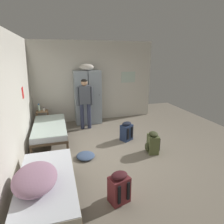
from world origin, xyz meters
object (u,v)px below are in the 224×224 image
backpack_olive (152,143)px  backpack_navy (126,131)px  locker_bank (88,96)px  clothes_pile_denim (86,156)px  bed_left_rear (50,128)px  water_bottle (39,108)px  lotion_bottle (44,109)px  person_traveler (85,99)px  bedding_heap (35,178)px  backpack_maroon (119,188)px  shelf_unit (43,117)px  bed_left_front (47,184)px

backpack_olive → backpack_navy: bearing=112.8°
locker_bank → clothes_pile_denim: locker_bank is taller
backpack_olive → clothes_pile_denim: size_ratio=1.20×
bed_left_rear → water_bottle: 1.25m
lotion_bottle → backpack_olive: 3.70m
person_traveler → bedding_heap: bearing=-110.7°
lotion_bottle → bed_left_rear: bearing=-80.8°
lotion_bottle → backpack_olive: size_ratio=0.26×
bedding_heap → backpack_olive: bearing=25.4°
locker_bank → lotion_bottle: (-1.48, -0.09, -0.34)m
water_bottle → backpack_maroon: bearing=-69.9°
shelf_unit → water_bottle: water_bottle is taller
clothes_pile_denim → shelf_unit: bearing=113.8°
lotion_bottle → backpack_navy: lotion_bottle is taller
backpack_olive → bedding_heap: bearing=-154.6°
bed_left_rear → clothes_pile_denim: size_ratio=4.16×
backpack_maroon → clothes_pile_denim: 1.60m
backpack_maroon → clothes_pile_denim: bearing=101.5°
locker_bank → shelf_unit: bearing=-178.3°
bed_left_rear → bedding_heap: 2.71m
water_bottle → clothes_pile_denim: water_bottle is taller
shelf_unit → lotion_bottle: size_ratio=3.99×
bed_left_rear → water_bottle: size_ratio=7.51×
backpack_navy → bed_left_rear: bearing=164.4°
locker_bank → bed_left_rear: locker_bank is taller
person_traveler → lotion_bottle: size_ratio=11.43×
locker_bank → water_bottle: 1.65m
bed_left_front → person_traveler: 3.43m
locker_bank → person_traveler: locker_bank is taller
shelf_unit → bed_left_rear: bearing=-77.7°
locker_bank → backpack_navy: locker_bank is taller
backpack_maroon → lotion_bottle: bearing=108.5°
person_traveler → backpack_maroon: (0.01, -3.45, -0.73)m
backpack_maroon → bed_left_rear: bearing=111.9°
bed_left_front → person_traveler: person_traveler is taller
water_bottle → backpack_navy: water_bottle is taller
bed_left_rear → bed_left_front: 2.54m
bed_left_front → water_bottle: (-0.33, 3.71, 0.30)m
lotion_bottle → backpack_maroon: 4.14m
bed_left_front → clothes_pile_denim: bed_left_front is taller
lotion_bottle → backpack_navy: bearing=-36.7°
shelf_unit → backpack_maroon: 4.19m
locker_bank → shelf_unit: 1.67m
bedding_heap → lotion_bottle: size_ratio=5.95×
backpack_navy → clothes_pile_denim: size_ratio=1.20×
shelf_unit → backpack_maroon: bearing=-70.8°
backpack_maroon → bedding_heap: bearing=175.0°
person_traveler → water_bottle: size_ratio=6.46×
bedding_heap → shelf_unit: bearing=91.6°
lotion_bottle → backpack_olive: lotion_bottle is taller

